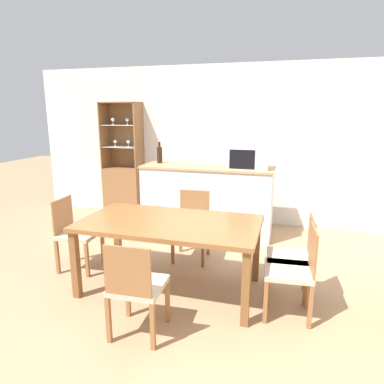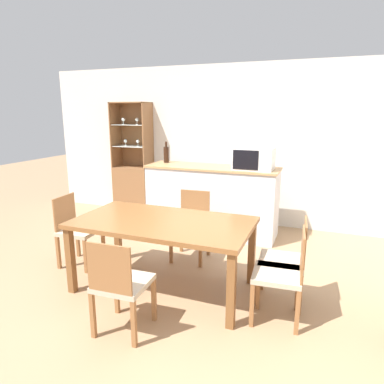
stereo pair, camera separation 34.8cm
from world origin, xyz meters
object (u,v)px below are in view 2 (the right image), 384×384
object	(u,v)px
dining_table	(163,228)
dining_chair_side_right_far	(286,261)
display_cabinet	(134,181)
dining_chair_side_right_near	(282,274)
dining_chair_side_left_far	(77,230)
microwave	(254,158)
dining_chair_head_far	(191,225)
wine_bottle	(166,154)
dining_chair_head_near	(121,284)

from	to	relation	value
dining_table	dining_chair_side_right_far	xyz separation A→B (m)	(1.22, 0.15, -0.23)
display_cabinet	dining_chair_side_right_near	size ratio (longest dim) A/B	2.34
display_cabinet	dining_chair_side_right_far	xyz separation A→B (m)	(2.91, -2.13, -0.15)
dining_chair_side_left_far	microwave	bearing A→B (deg)	128.53
dining_chair_side_right_near	microwave	size ratio (longest dim) A/B	1.56
dining_chair_head_far	wine_bottle	world-z (taller)	wine_bottle
display_cabinet	dining_chair_side_right_near	distance (m)	3.79
dining_chair_head_near	wine_bottle	bearing A→B (deg)	104.85
dining_chair_head_far	microwave	world-z (taller)	microwave
dining_chair_side_right_near	microwave	bearing A→B (deg)	14.66
dining_chair_side_right_far	wine_bottle	bearing A→B (deg)	45.84
wine_bottle	dining_chair_head_near	bearing A→B (deg)	-72.55
dining_chair_side_left_far	microwave	world-z (taller)	microwave
dining_chair_side_right_far	dining_chair_side_right_near	world-z (taller)	same
display_cabinet	dining_table	size ratio (longest dim) A/B	1.10
dining_chair_side_left_far	display_cabinet	bearing A→B (deg)	-170.82
dining_chair_head_near	microwave	bearing A→B (deg)	74.89
dining_table	dining_chair_head_far	distance (m)	0.84
display_cabinet	dining_chair_side_left_far	distance (m)	2.20
dining_chair_head_near	dining_chair_head_far	bearing A→B (deg)	87.56
dining_chair_head_far	microwave	size ratio (longest dim) A/B	1.56
dining_chair_side_right_far	wine_bottle	world-z (taller)	wine_bottle
display_cabinet	dining_chair_side_right_far	distance (m)	3.61
dining_chair_head_far	dining_chair_head_near	bearing A→B (deg)	86.79
dining_chair_head_far	dining_chair_head_near	xyz separation A→B (m)	(0.00, -1.61, 0.00)
dining_table	dining_chair_head_near	world-z (taller)	dining_chair_head_near
dining_chair_side_right_far	dining_chair_head_near	world-z (taller)	same
microwave	wine_bottle	world-z (taller)	wine_bottle
dining_chair_head_near	microwave	size ratio (longest dim) A/B	1.56
dining_chair_side_right_far	dining_chair_head_near	size ratio (longest dim) A/B	1.00
dining_chair_head_near	dining_chair_side_left_far	world-z (taller)	same
dining_chair_side_left_far	dining_chair_head_far	bearing A→B (deg)	115.31
dining_chair_head_near	dining_chair_side_left_far	distance (m)	1.55
dining_chair_head_near	dining_chair_side_right_far	bearing A→B (deg)	35.62
dining_chair_side_right_near	dining_chair_side_right_far	bearing A→B (deg)	-4.33
dining_chair_side_right_far	dining_chair_head_far	distance (m)	1.38
display_cabinet	wine_bottle	size ratio (longest dim) A/B	5.96
dining_chair_side_right_far	microwave	size ratio (longest dim) A/B	1.56
dining_chair_head_near	display_cabinet	bearing A→B (deg)	116.12
display_cabinet	dining_chair_side_right_far	bearing A→B (deg)	-36.28
dining_chair_side_right_near	wine_bottle	xyz separation A→B (m)	(-2.06, 2.02, 0.73)
dining_chair_side_right_far	dining_chair_head_far	xyz separation A→B (m)	(-1.22, 0.66, 0.00)
dining_table	dining_chair_side_right_near	world-z (taller)	dining_chair_side_right_near
dining_chair_head_far	dining_chair_head_near	world-z (taller)	same
display_cabinet	wine_bottle	xyz separation A→B (m)	(0.85, -0.41, 0.58)
display_cabinet	dining_chair_head_near	bearing A→B (deg)	-61.28
dining_chair_side_right_far	dining_chair_side_right_near	size ratio (longest dim) A/B	1.00
dining_chair_head_far	dining_chair_side_left_far	xyz separation A→B (m)	(-1.21, -0.66, 0.00)
dining_chair_side_right_near	wine_bottle	size ratio (longest dim) A/B	2.55
display_cabinet	dining_table	distance (m)	2.84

